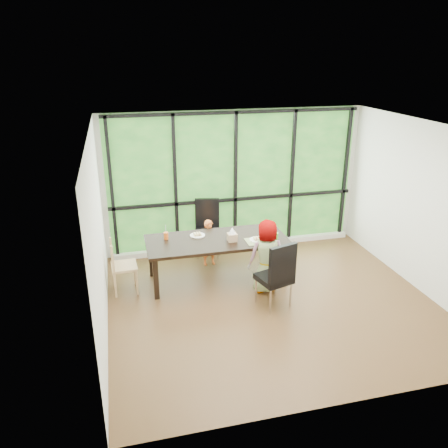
# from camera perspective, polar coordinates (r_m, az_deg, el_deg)

# --- Properties ---
(ground) EXTENTS (5.00, 5.00, 0.00)m
(ground) POSITION_cam_1_polar(r_m,az_deg,el_deg) (7.15, 6.06, -9.88)
(ground) COLOR black
(ground) RESTS_ON ground
(back_wall) EXTENTS (5.00, 0.00, 5.00)m
(back_wall) POSITION_cam_1_polar(r_m,az_deg,el_deg) (8.59, 1.37, 5.51)
(back_wall) COLOR silver
(back_wall) RESTS_ON ground
(foliage_backdrop) EXTENTS (4.80, 0.02, 2.65)m
(foliage_backdrop) POSITION_cam_1_polar(r_m,az_deg,el_deg) (8.57, 1.40, 5.47)
(foliage_backdrop) COLOR #1F4F1F
(foliage_backdrop) RESTS_ON back_wall
(window_mullions) EXTENTS (4.80, 0.06, 2.65)m
(window_mullions) POSITION_cam_1_polar(r_m,az_deg,el_deg) (8.53, 1.47, 5.40)
(window_mullions) COLOR black
(window_mullions) RESTS_ON back_wall
(window_sill) EXTENTS (4.80, 0.12, 0.10)m
(window_sill) POSITION_cam_1_polar(r_m,az_deg,el_deg) (8.94, 1.46, -2.71)
(window_sill) COLOR silver
(window_sill) RESTS_ON ground
(dining_table) EXTENTS (2.37, 1.06, 0.75)m
(dining_table) POSITION_cam_1_polar(r_m,az_deg,el_deg) (7.59, -0.92, -4.55)
(dining_table) COLOR black
(dining_table) RESTS_ON ground
(chair_window_leather) EXTENTS (0.54, 0.54, 1.08)m
(chair_window_leather) POSITION_cam_1_polar(r_m,az_deg,el_deg) (8.43, -2.13, -0.63)
(chair_window_leather) COLOR black
(chair_window_leather) RESTS_ON ground
(chair_interior_leather) EXTENTS (0.57, 0.57, 1.08)m
(chair_interior_leather) POSITION_cam_1_polar(r_m,az_deg,el_deg) (6.82, 6.42, -6.33)
(chair_interior_leather) COLOR black
(chair_interior_leather) RESTS_ON ground
(chair_end_beech) EXTENTS (0.42, 0.44, 0.90)m
(chair_end_beech) POSITION_cam_1_polar(r_m,az_deg,el_deg) (7.38, -12.66, -5.28)
(chair_end_beech) COLOR tan
(chair_end_beech) RESTS_ON ground
(child_toddler) EXTENTS (0.34, 0.25, 0.86)m
(child_toddler) POSITION_cam_1_polar(r_m,az_deg,el_deg) (8.10, -1.88, -2.39)
(child_toddler) COLOR orange
(child_toddler) RESTS_ON ground
(child_older) EXTENTS (0.60, 0.39, 1.22)m
(child_older) POSITION_cam_1_polar(r_m,az_deg,el_deg) (7.18, 5.50, -4.15)
(child_older) COLOR slate
(child_older) RESTS_ON ground
(placemat) EXTENTS (0.43, 0.32, 0.01)m
(placemat) POSITION_cam_1_polar(r_m,az_deg,el_deg) (7.38, 4.51, -2.17)
(placemat) COLOR tan
(placemat) RESTS_ON dining_table
(plate_far) EXTENTS (0.26, 0.26, 0.02)m
(plate_far) POSITION_cam_1_polar(r_m,az_deg,el_deg) (7.58, -3.42, -1.46)
(plate_far) COLOR white
(plate_far) RESTS_ON dining_table
(plate_near) EXTENTS (0.27, 0.27, 0.02)m
(plate_near) POSITION_cam_1_polar(r_m,az_deg,el_deg) (7.41, 4.30, -2.03)
(plate_near) COLOR white
(plate_near) RESTS_ON dining_table
(orange_cup) EXTENTS (0.08, 0.08, 0.12)m
(orange_cup) POSITION_cam_1_polar(r_m,az_deg,el_deg) (7.48, -7.44, -1.49)
(orange_cup) COLOR orange
(orange_cup) RESTS_ON dining_table
(green_cup) EXTENTS (0.08, 0.08, 0.13)m
(green_cup) POSITION_cam_1_polar(r_m,az_deg,el_deg) (7.42, 6.64, -1.60)
(green_cup) COLOR #52C338
(green_cup) RESTS_ON dining_table
(tissue_box) EXTENTS (0.15, 0.15, 0.13)m
(tissue_box) POSITION_cam_1_polar(r_m,az_deg,el_deg) (7.35, 1.05, -1.70)
(tissue_box) COLOR tan
(tissue_box) RESTS_ON dining_table
(crepe_rolls_far) EXTENTS (0.15, 0.12, 0.04)m
(crepe_rolls_far) POSITION_cam_1_polar(r_m,az_deg,el_deg) (7.57, -3.42, -1.28)
(crepe_rolls_far) COLOR tan
(crepe_rolls_far) RESTS_ON plate_far
(crepe_rolls_near) EXTENTS (0.15, 0.12, 0.04)m
(crepe_rolls_near) POSITION_cam_1_polar(r_m,az_deg,el_deg) (7.40, 4.30, -1.84)
(crepe_rolls_near) COLOR tan
(crepe_rolls_near) RESTS_ON plate_near
(straw_white) EXTENTS (0.01, 0.04, 0.20)m
(straw_white) POSITION_cam_1_polar(r_m,az_deg,el_deg) (7.44, -7.47, -0.78)
(straw_white) COLOR white
(straw_white) RESTS_ON orange_cup
(straw_pink) EXTENTS (0.01, 0.04, 0.20)m
(straw_pink) POSITION_cam_1_polar(r_m,az_deg,el_deg) (7.38, 6.67, -0.84)
(straw_pink) COLOR pink
(straw_pink) RESTS_ON green_cup
(tissue) EXTENTS (0.12, 0.12, 0.11)m
(tissue) POSITION_cam_1_polar(r_m,az_deg,el_deg) (7.30, 1.06, -0.83)
(tissue) COLOR white
(tissue) RESTS_ON tissue_box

